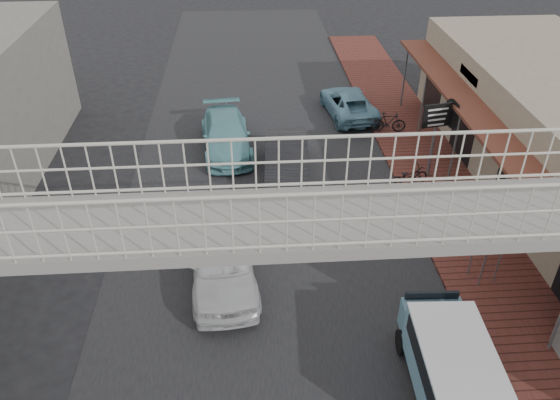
{
  "coord_description": "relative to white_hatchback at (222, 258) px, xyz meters",
  "views": [
    {
      "loc": [
        -0.59,
        -11.95,
        10.97
      ],
      "look_at": [
        0.35,
        1.68,
        1.8
      ],
      "focal_mm": 35.0,
      "sensor_mm": 36.0,
      "label": 1
    }
  ],
  "objects": [
    {
      "name": "arrow_sign",
      "position": [
        8.47,
        5.4,
        1.76
      ],
      "size": [
        1.82,
        1.19,
        3.04
      ],
      "rotation": [
        0.0,
        0.0,
        0.18
      ],
      "color": "#59595B",
      "rests_on": "sidewalk"
    },
    {
      "name": "angkot_curb",
      "position": [
        5.63,
        11.04,
        -0.2
      ],
      "size": [
        2.44,
        4.44,
        1.18
      ],
      "primitive_type": "imported",
      "rotation": [
        0.0,
        0.0,
        3.26
      ],
      "color": "#679CB4",
      "rests_on": "ground"
    },
    {
      "name": "ground",
      "position": [
        1.43,
        -0.3,
        -0.79
      ],
      "size": [
        120.0,
        120.0,
        0.0
      ],
      "primitive_type": "plane",
      "color": "black",
      "rests_on": "ground"
    },
    {
      "name": "angkot_van",
      "position": [
        5.23,
        -4.44,
        0.33
      ],
      "size": [
        1.82,
        3.69,
        1.77
      ],
      "rotation": [
        0.0,
        0.0,
        -0.05
      ],
      "color": "black",
      "rests_on": "ground"
    },
    {
      "name": "footbridge",
      "position": [
        1.43,
        -4.3,
        2.38
      ],
      "size": [
        16.4,
        2.4,
        6.34
      ],
      "color": "gray",
      "rests_on": "ground"
    },
    {
      "name": "sidewalk",
      "position": [
        7.93,
        2.7,
        -0.74
      ],
      "size": [
        3.0,
        40.0,
        0.1
      ],
      "primitive_type": "cube",
      "color": "brown",
      "rests_on": "ground"
    },
    {
      "name": "road_strip",
      "position": [
        1.43,
        -0.3,
        -0.79
      ],
      "size": [
        10.0,
        60.0,
        0.01
      ],
      "primitive_type": "cube",
      "color": "black",
      "rests_on": "ground"
    },
    {
      "name": "white_hatchback",
      "position": [
        0.0,
        0.0,
        0.0
      ],
      "size": [
        2.26,
        4.79,
        1.58
      ],
      "primitive_type": "imported",
      "rotation": [
        0.0,
        0.0,
        0.09
      ],
      "color": "silver",
      "rests_on": "ground"
    },
    {
      "name": "motorcycle_far",
      "position": [
        7.04,
        8.98,
        -0.24
      ],
      "size": [
        1.55,
        0.58,
        0.91
      ],
      "primitive_type": "imported",
      "rotation": [
        0.0,
        0.0,
        1.47
      ],
      "color": "black",
      "rests_on": "sidewalk"
    },
    {
      "name": "dark_sedan",
      "position": [
        2.3,
        5.55,
        -0.04
      ],
      "size": [
        1.88,
        4.65,
        1.5
      ],
      "primitive_type": "imported",
      "rotation": [
        0.0,
        0.0,
        -0.07
      ],
      "color": "black",
      "rests_on": "ground"
    },
    {
      "name": "angkot_far",
      "position": [
        0.0,
        8.0,
        -0.11
      ],
      "size": [
        2.34,
        4.85,
        1.36
      ],
      "primitive_type": "imported",
      "rotation": [
        0.0,
        0.0,
        0.09
      ],
      "color": "#6DB6BE",
      "rests_on": "ground"
    },
    {
      "name": "street_clock",
      "position": [
        7.57,
        -0.61,
        1.72
      ],
      "size": [
        0.75,
        0.67,
        2.9
      ],
      "rotation": [
        0.0,
        0.0,
        0.25
      ],
      "color": "#59595B",
      "rests_on": "sidewalk"
    },
    {
      "name": "motorcycle_near",
      "position": [
        6.73,
        4.51,
        -0.27
      ],
      "size": [
        1.68,
        0.99,
        0.84
      ],
      "primitive_type": "imported",
      "rotation": [
        0.0,
        0.0,
        1.86
      ],
      "color": "black",
      "rests_on": "sidewalk"
    }
  ]
}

